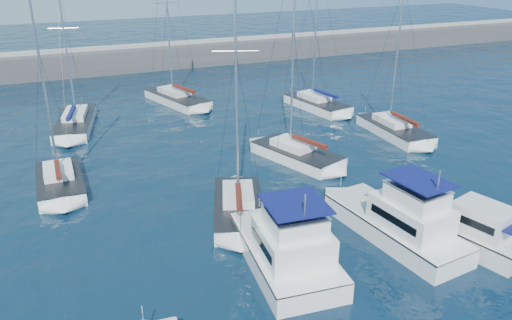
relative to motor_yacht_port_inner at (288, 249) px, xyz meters
name	(u,v)px	position (x,y,z in m)	size (l,w,h in m)	color
ground	(342,249)	(3.68, 0.39, -1.13)	(220.00, 220.00, 0.00)	black
breakwater	(150,60)	(3.68, 52.39, -0.08)	(160.00, 6.00, 4.45)	#424244
motor_yacht_port_inner	(288,249)	(0.00, 0.00, 0.00)	(4.73, 8.61, 4.69)	white
motor_yacht_stbd_inner	(400,223)	(7.23, -0.04, 0.00)	(4.32, 9.57, 4.69)	white
motor_yacht_stbd_outer	(471,232)	(10.55, -2.16, -0.19)	(4.21, 6.89, 3.20)	silver
sailboat_mid_a	(60,182)	(-10.64, 14.91, -0.59)	(3.07, 6.89, 15.38)	white
sailboat_mid_b	(238,207)	(-0.33, 6.43, -0.58)	(5.33, 8.00, 16.61)	silver
sailboat_mid_d	(297,154)	(7.26, 13.07, -0.58)	(5.57, 8.33, 17.34)	white
sailboat_mid_e	(394,129)	(18.26, 14.94, -0.63)	(3.33, 8.31, 13.54)	white
sailboat_back_a	(75,122)	(-8.55, 28.47, -0.62)	(4.84, 9.76, 14.71)	white
sailboat_back_b	(177,98)	(2.53, 32.84, -0.60)	(5.78, 9.58, 17.12)	silver
sailboat_back_c	(317,104)	(15.80, 24.98, -0.60)	(4.48, 8.48, 15.63)	white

